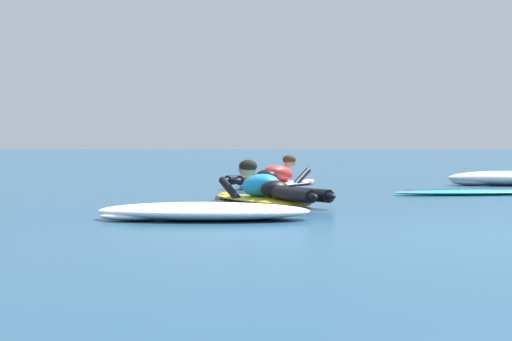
% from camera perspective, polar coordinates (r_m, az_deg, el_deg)
% --- Properties ---
extents(ground_plane, '(120.00, 120.00, 0.00)m').
position_cam_1_polar(ground_plane, '(17.36, 7.41, -0.65)').
color(ground_plane, navy).
extents(surfer_near, '(1.51, 2.44, 0.54)m').
position_cam_1_polar(surfer_near, '(11.38, 0.63, -1.21)').
color(surfer_near, yellow).
rests_on(surfer_near, ground).
extents(surfer_far, '(1.63, 2.47, 0.53)m').
position_cam_1_polar(surfer_far, '(15.47, 1.03, -0.43)').
color(surfer_far, white).
rests_on(surfer_far, ground).
extents(drifting_surfboard, '(2.22, 0.87, 0.16)m').
position_cam_1_polar(drifting_surfboard, '(13.46, 12.38, -1.22)').
color(drifting_surfboard, '#2DB2D1').
rests_on(drifting_surfboard, ground).
extents(whitewater_mid_right, '(1.93, 1.04, 0.23)m').
position_cam_1_polar(whitewater_mid_right, '(16.33, 14.17, -0.46)').
color(whitewater_mid_right, white).
rests_on(whitewater_mid_right, ground).
extents(whitewater_back, '(1.96, 0.90, 0.16)m').
position_cam_1_polar(whitewater_back, '(9.04, -2.99, -2.37)').
color(whitewater_back, white).
rests_on(whitewater_back, ground).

